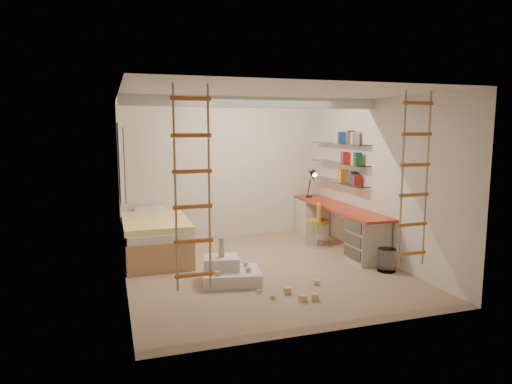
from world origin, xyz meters
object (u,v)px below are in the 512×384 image
object	(u,v)px
play_platform	(229,272)
desk	(337,225)
bed	(155,237)
swivel_chair	(317,230)

from	to	relation	value
play_platform	desk	bearing A→B (deg)	28.30
play_platform	bed	bearing A→B (deg)	117.56
desk	play_platform	world-z (taller)	desk
desk	swivel_chair	xyz separation A→B (m)	(-0.32, 0.14, -0.11)
bed	desk	bearing A→B (deg)	-6.49
desk	bed	xyz separation A→B (m)	(-3.20, 0.36, -0.07)
bed	swivel_chair	bearing A→B (deg)	-4.40
desk	play_platform	xyz separation A→B (m)	(-2.35, -1.26, -0.27)
bed	swivel_chair	xyz separation A→B (m)	(2.88, -0.22, -0.04)
desk	bed	distance (m)	3.22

